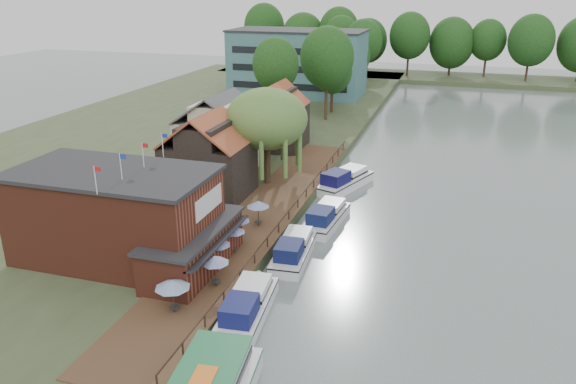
% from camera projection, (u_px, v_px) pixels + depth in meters
% --- Properties ---
extents(ground, '(260.00, 260.00, 0.00)m').
position_uv_depth(ground, '(317.00, 292.00, 41.56)').
color(ground, '#576463').
rests_on(ground, ground).
extents(land_bank, '(50.00, 140.00, 1.00)m').
position_uv_depth(land_bank, '(177.00, 138.00, 81.01)').
color(land_bank, '#384728').
rests_on(land_bank, ground).
extents(quay_deck, '(6.00, 50.00, 0.10)m').
position_uv_depth(quay_deck, '(261.00, 216.00, 52.35)').
color(quay_deck, '#47301E').
rests_on(quay_deck, land_bank).
extents(quay_rail, '(0.20, 49.00, 1.00)m').
position_uv_depth(quay_rail, '(290.00, 213.00, 51.90)').
color(quay_rail, black).
rests_on(quay_rail, land_bank).
extents(pub, '(20.00, 11.00, 7.30)m').
position_uv_depth(pub, '(138.00, 218.00, 42.91)').
color(pub, maroon).
rests_on(pub, land_bank).
extents(hotel_block, '(25.40, 12.40, 12.30)m').
position_uv_depth(hotel_block, '(298.00, 62.00, 107.79)').
color(hotel_block, '#38666B').
rests_on(hotel_block, land_bank).
extents(cottage_a, '(8.60, 7.60, 8.50)m').
position_uv_depth(cottage_a, '(209.00, 155.00, 56.40)').
color(cottage_a, black).
rests_on(cottage_a, land_bank).
extents(cottage_b, '(9.60, 8.60, 8.50)m').
position_uv_depth(cottage_b, '(221.00, 130.00, 66.18)').
color(cottage_b, beige).
rests_on(cottage_b, land_bank).
extents(cottage_c, '(7.60, 7.60, 8.50)m').
position_uv_depth(cottage_c, '(277.00, 116.00, 73.13)').
color(cottage_c, black).
rests_on(cottage_c, land_bank).
extents(willow, '(8.60, 8.60, 10.43)m').
position_uv_depth(willow, '(267.00, 137.00, 59.29)').
color(willow, '#476B2D').
rests_on(willow, land_bank).
extents(umbrella_0, '(2.36, 2.36, 2.38)m').
position_uv_depth(umbrella_0, '(173.00, 296.00, 36.68)').
color(umbrella_0, navy).
rests_on(umbrella_0, quay_deck).
extents(umbrella_1, '(2.06, 2.06, 2.38)m').
position_uv_depth(umbrella_1, '(215.00, 271.00, 39.91)').
color(umbrella_1, navy).
rests_on(umbrella_1, quay_deck).
extents(umbrella_2, '(2.14, 2.14, 2.38)m').
position_uv_depth(umbrella_2, '(217.00, 253.00, 42.59)').
color(umbrella_2, '#1B2D99').
rests_on(umbrella_2, quay_deck).
extents(umbrella_3, '(1.94, 1.94, 2.38)m').
position_uv_depth(umbrella_3, '(234.00, 239.00, 44.80)').
color(umbrella_3, navy).
rests_on(umbrella_3, quay_deck).
extents(umbrella_4, '(2.12, 2.12, 2.38)m').
position_uv_depth(umbrella_4, '(237.00, 228.00, 46.83)').
color(umbrella_4, navy).
rests_on(umbrella_4, quay_deck).
extents(umbrella_5, '(2.07, 2.07, 2.38)m').
position_uv_depth(umbrella_5, '(258.00, 213.00, 49.87)').
color(umbrella_5, navy).
rests_on(umbrella_5, quay_deck).
extents(cruiser_0, '(3.91, 9.62, 2.25)m').
position_uv_depth(cruiser_0, '(247.00, 303.00, 38.13)').
color(cruiser_0, white).
rests_on(cruiser_0, ground).
extents(cruiser_1, '(3.53, 9.22, 2.16)m').
position_uv_depth(cruiser_1, '(294.00, 247.00, 46.29)').
color(cruiser_1, silver).
rests_on(cruiser_1, ground).
extents(cruiser_2, '(3.66, 9.32, 2.18)m').
position_uv_depth(cruiser_2, '(326.00, 214.00, 52.80)').
color(cruiser_2, silver).
rests_on(cruiser_2, ground).
extents(cruiser_3, '(6.24, 10.31, 2.38)m').
position_uv_depth(cruiser_3, '(344.00, 178.00, 62.29)').
color(cruiser_3, white).
rests_on(cruiser_3, ground).
extents(bank_tree_0, '(6.66, 6.66, 13.47)m').
position_uv_depth(bank_tree_0, '(276.00, 85.00, 80.82)').
color(bank_tree_0, '#143811').
rests_on(bank_tree_0, land_bank).
extents(bank_tree_1, '(8.33, 8.33, 14.53)m').
position_uv_depth(bank_tree_1, '(327.00, 74.00, 87.14)').
color(bank_tree_1, '#143811').
rests_on(bank_tree_1, land_bank).
extents(bank_tree_2, '(6.57, 6.57, 10.67)m').
position_uv_depth(bank_tree_2, '(332.00, 80.00, 92.99)').
color(bank_tree_2, '#143811').
rests_on(bank_tree_2, land_bank).
extents(bank_tree_3, '(7.55, 7.55, 11.23)m').
position_uv_depth(bank_tree_3, '(351.00, 63.00, 111.67)').
color(bank_tree_3, '#143811').
rests_on(bank_tree_3, land_bank).
extents(bank_tree_4, '(8.08, 8.08, 13.54)m').
position_uv_depth(bank_tree_4, '(363.00, 52.00, 119.15)').
color(bank_tree_4, '#143811').
rests_on(bank_tree_4, land_bank).
extents(bank_tree_5, '(7.94, 7.94, 13.80)m').
position_uv_depth(bank_tree_5, '(341.00, 46.00, 127.95)').
color(bank_tree_5, '#143811').
rests_on(bank_tree_5, land_bank).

